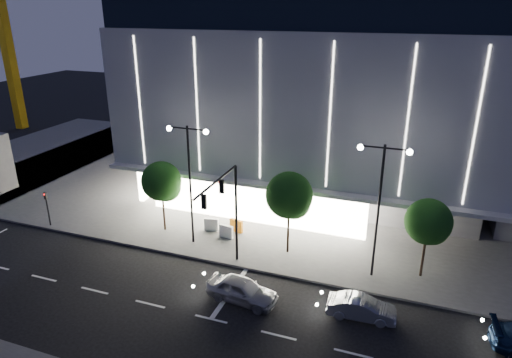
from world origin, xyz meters
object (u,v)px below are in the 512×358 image
Objects in this scene: barrier_d at (226,231)px; car_second at (361,308)px; tree_mid at (289,198)px; car_lead at (242,290)px; street_lamp_east at (380,193)px; street_lamp_west at (189,168)px; barrier_c at (236,226)px; tree_right at (428,224)px; barrier_b at (211,224)px; traffic_mast at (227,203)px; tree_left at (162,183)px; ped_signal_far at (47,205)px.

car_second is at bearing -21.73° from barrier_d.
car_lead is (-1.03, -6.30, -3.59)m from tree_mid.
street_lamp_east reaches higher than barrier_d.
barrier_c is (2.38, 2.61, -5.31)m from street_lamp_west.
car_lead is (-10.03, -6.30, -3.14)m from tree_right.
barrier_b is at bearing 170.43° from tree_mid.
car_lead is 9.23m from barrier_b.
street_lamp_west is at bearing 146.35° from traffic_mast.
barrier_b is (-6.54, 1.10, -3.68)m from tree_mid.
tree_right is at bearing -0.00° from tree_left.
barrier_c is (-10.62, 2.61, -5.31)m from street_lamp_east.
car_second is at bearing -119.64° from tree_right.
car_lead is (18.00, -3.78, -1.14)m from ped_signal_far.
barrier_d is at bearing 178.24° from tree_right.
car_lead is at bearing 93.55° from car_second.
car_lead is at bearing -41.36° from street_lamp_west.
tree_left is (-2.97, 1.02, -1.92)m from street_lamp_west.
tree_right is 5.01× the size of barrier_d.
car_lead is (6.00, -5.28, -5.21)m from street_lamp_west.
tree_right is at bearing 5.14° from ped_signal_far.
tree_mid is at bearing 43.80° from car_second.
ped_signal_far reaches higher than car_lead.
tree_right reaches higher than car_second.
barrier_b is at bearing 175.94° from tree_right.
car_second is at bearing -42.71° from tree_mid.
tree_left is 1.04× the size of tree_right.
street_lamp_east is 10.20m from car_lead.
traffic_mast reaches higher than tree_mid.
ped_signal_far is at bearing -174.86° from tree_right.
street_lamp_east is 8.18× the size of barrier_c.
barrier_d is at bearing 11.87° from ped_signal_far.
street_lamp_west reaches higher than tree_left.
car_lead reaches higher than barrier_b.
street_lamp_east is 3.81m from tree_right.
tree_right reaches higher than barrier_d.
traffic_mast is 6.43× the size of barrier_d.
barrier_d is at bearing 58.16° from car_second.
car_lead is 3.99× the size of barrier_d.
ped_signal_far reaches higher than car_second.
street_lamp_east reaches higher than car_second.
tree_left is at bearing 152.16° from traffic_mast.
tree_right is 7.06m from car_second.
barrier_c is at bearing 31.53° from car_lead.
ped_signal_far is (-25.00, -1.50, -4.07)m from street_lamp_east.
street_lamp_west is 5.74m from barrier_b.
car_lead is at bearing -64.55° from barrier_b.
tree_right is (9.00, -0.00, -0.45)m from tree_mid.
tree_left is at bearing -168.48° from barrier_d.
barrier_d is (-0.34, -1.16, 0.00)m from barrier_c.
car_second is at bearing -90.95° from street_lamp_east.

